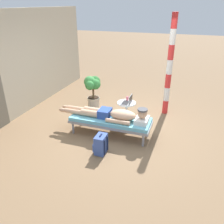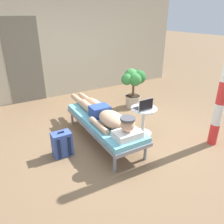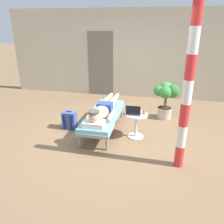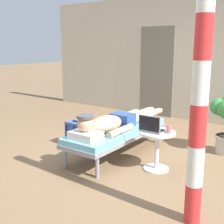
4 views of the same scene
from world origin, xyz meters
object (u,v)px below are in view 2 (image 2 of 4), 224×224
side_table (144,116)px  lounge_chair (104,123)px  backpack (62,144)px  potted_plant (134,83)px  drink_glass (150,104)px  laptop (143,107)px  person_reclining (105,115)px

side_table → lounge_chair: bearing=167.2°
lounge_chair → backpack: (-0.79, -0.06, -0.15)m
side_table → backpack: size_ratio=1.23×
lounge_chair → potted_plant: 1.72m
drink_glass → laptop: bearing=-160.3°
lounge_chair → laptop: laptop is taller
person_reclining → drink_glass: size_ratio=21.44×
side_table → backpack: side_table is taller
side_table → potted_plant: bearing=62.9°
lounge_chair → backpack: backpack is taller
lounge_chair → person_reclining: 0.18m
drink_glass → person_reclining: bearing=174.7°
drink_glass → potted_plant: potted_plant is taller
laptop → drink_glass: size_ratio=3.06×
person_reclining → drink_glass: (0.90, -0.08, 0.05)m
potted_plant → backpack: bearing=-153.1°
lounge_chair → drink_glass: bearing=-9.2°
laptop → drink_glass: (0.21, 0.08, -0.01)m
lounge_chair → potted_plant: potted_plant is taller
lounge_chair → drink_glass: 0.94m
drink_glass → backpack: drink_glass is taller
drink_glass → backpack: bearing=177.3°
person_reclining → potted_plant: (1.36, 1.08, 0.07)m
side_table → drink_glass: bearing=9.0°
backpack → person_reclining: bearing=0.2°
backpack → drink_glass: bearing=-2.7°
drink_glass → backpack: (-1.69, 0.08, -0.38)m
laptop → backpack: laptop is taller
side_table → laptop: size_ratio=1.69×
backpack → side_table: bearing=-3.9°
person_reclining → backpack: 0.85m
drink_glass → potted_plant: size_ratio=0.11×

